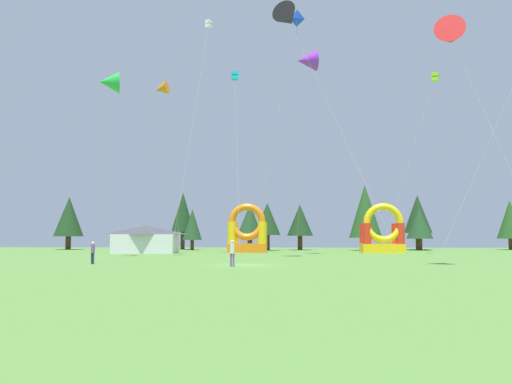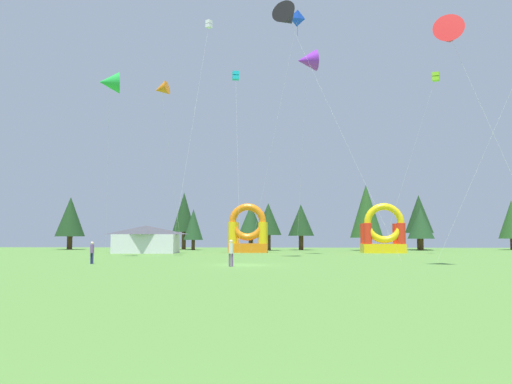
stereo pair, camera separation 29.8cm
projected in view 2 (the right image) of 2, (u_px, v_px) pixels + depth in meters
The scene contains 25 objects.
ground_plane at pixel (244, 265), 39.06m from camera, with size 120.00×120.00×0.00m, color #548438.
kite_blue_diamond at pixel (297, 20), 63.29m from camera, with size 6.52×3.84×28.20m.
kite_white_box at pixel (209, 25), 63.14m from camera, with size 3.40×5.75×27.31m.
kite_lime_box at pixel (436, 77), 61.36m from camera, with size 6.62×2.90×20.64m.
kite_orange_delta at pixel (162, 89), 55.66m from camera, with size 1.76×8.29×18.08m.
kite_cyan_box at pixel (236, 76), 68.85m from camera, with size 1.60×6.48×23.04m.
kite_black_delta at pixel (288, 18), 51.96m from camera, with size 11.06×5.84×24.48m.
kite_red_delta at pixel (449, 35), 37.49m from camera, with size 6.85×3.32×17.25m.
kite_green_delta at pixel (109, 82), 54.00m from camera, with size 2.80×5.70×18.54m.
kite_purple_delta at pixel (307, 61), 60.03m from camera, with size 2.73×6.71×22.83m.
person_left_edge at pixel (92, 251), 40.79m from camera, with size 0.38×0.38×1.68m.
person_far_side at pixel (231, 251), 37.27m from camera, with size 0.32×0.32×1.84m.
inflatable_blue_arch at pixel (248, 235), 69.03m from camera, with size 4.92×3.92×6.23m.
inflatable_orange_dome at pixel (383, 236), 67.15m from camera, with size 5.14×3.77×6.15m.
festival_tent at pixel (146, 239), 66.41m from camera, with size 7.59×3.92×3.39m.
tree_row_0 at pixel (70, 217), 84.86m from camera, with size 4.56×4.56×8.24m.
tree_row_1 at pixel (184, 213), 85.33m from camera, with size 3.62×3.62×8.99m.
tree_row_2 at pixel (193, 225), 81.76m from camera, with size 2.92×2.92×6.18m.
tree_row_3 at pixel (251, 220), 82.44m from camera, with size 3.87×3.87×6.94m.
tree_row_4 at pixel (268, 219), 79.25m from camera, with size 3.86×3.86×6.93m.
tree_row_5 at pixel (301, 220), 81.70m from camera, with size 3.92×3.92×6.89m.
tree_row_6 at pixel (366, 211), 79.67m from camera, with size 4.81×4.81×9.70m.
tree_row_7 at pixel (421, 223), 79.73m from camera, with size 3.85×3.85×6.35m.
tree_row_8 at pixel (419, 214), 83.60m from camera, with size 4.29×4.29×8.45m.
tree_row_9 at pixel (512, 220), 82.78m from camera, with size 3.99×3.99×7.60m.
Camera 2 is at (3.04, -39.25, 2.10)m, focal length 37.91 mm.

